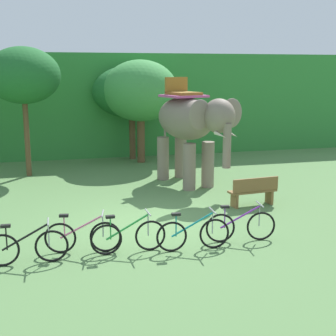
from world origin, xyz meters
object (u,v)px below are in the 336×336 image
at_px(bike_teal, 193,234).
at_px(wooden_bench, 254,191).
at_px(tree_center_right, 140,91).
at_px(bike_black, 27,247).
at_px(tree_far_left, 23,76).
at_px(tree_far_right, 132,92).
at_px(bike_pink, 83,236).
at_px(bike_purple, 241,226).
at_px(bike_green, 128,236).
at_px(elephant, 190,123).

height_order(bike_teal, wooden_bench, bike_teal).
bearing_deg(tree_center_right, bike_black, -113.33).
distance_m(tree_far_left, bike_black, 9.49).
distance_m(tree_far_left, tree_far_right, 5.20).
xyz_separation_m(bike_pink, bike_purple, (3.70, -0.22, 0.00)).
bearing_deg(tree_far_right, bike_green, -100.61).
distance_m(bike_black, bike_pink, 1.24).
distance_m(tree_center_right, bike_green, 10.95).
relative_size(tree_far_left, wooden_bench, 3.19).
bearing_deg(bike_teal, bike_black, 178.28).
bearing_deg(bike_black, tree_far_right, 69.30).
bearing_deg(bike_pink, bike_teal, -10.89).
xyz_separation_m(tree_far_left, bike_green, (2.43, -8.74, -3.43)).
height_order(tree_far_left, bike_pink, tree_far_left).
bearing_deg(tree_far_right, bike_pink, -105.75).
bearing_deg(wooden_bench, bike_green, -147.49).
xyz_separation_m(bike_pink, bike_teal, (2.43, -0.47, 0.00)).
xyz_separation_m(tree_far_left, bike_teal, (3.87, -8.95, -3.43)).
height_order(bike_black, wooden_bench, bike_black).
bearing_deg(elephant, tree_center_right, 100.51).
bearing_deg(bike_purple, tree_far_left, 120.57).
distance_m(tree_far_left, elephant, 6.56).
distance_m(tree_far_right, elephant, 5.63).
height_order(tree_center_right, bike_black, tree_center_right).
height_order(elephant, wooden_bench, elephant).
height_order(tree_far_left, wooden_bench, tree_far_left).
relative_size(bike_black, bike_teal, 1.00).
bearing_deg(tree_far_left, bike_pink, -80.38).
xyz_separation_m(tree_far_right, elephant, (1.09, -5.45, -0.86)).
height_order(tree_far_left, bike_black, tree_far_left).
relative_size(elephant, wooden_bench, 2.77).
distance_m(elephant, bike_teal, 6.46).
relative_size(bike_pink, wooden_bench, 1.10).
bearing_deg(bike_teal, bike_purple, 11.17).
distance_m(tree_far_right, wooden_bench, 9.13).
relative_size(bike_purple, wooden_bench, 1.11).
bearing_deg(wooden_bench, tree_far_left, 137.99).
height_order(tree_far_left, bike_purple, tree_far_left).
bearing_deg(bike_purple, wooden_bench, 59.87).
relative_size(tree_far_left, bike_black, 2.86).
distance_m(tree_far_left, bike_pink, 9.26).
distance_m(bike_green, bike_teal, 1.46).
height_order(tree_far_left, elephant, tree_far_left).
bearing_deg(tree_far_right, elephant, -78.71).
distance_m(tree_far_right, bike_purple, 11.49).
bearing_deg(bike_black, tree_far_left, 91.65).
distance_m(tree_far_left, tree_center_right, 5.07).
bearing_deg(bike_pink, wooden_bench, 25.06).
xyz_separation_m(bike_black, bike_purple, (4.88, 0.14, 0.00)).
relative_size(bike_pink, bike_purple, 0.99).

